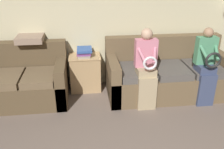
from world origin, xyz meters
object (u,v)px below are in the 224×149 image
couch_main (167,75)px  book_stack (84,52)px  couch_side (25,82)px  child_right_seated (206,64)px  side_shelf (85,72)px  child_left_seated (146,66)px  throw_pillow (30,38)px

couch_main → book_stack: size_ratio=6.69×
book_stack → couch_side: bearing=-166.0°
couch_side → book_stack: bearing=14.0°
child_right_seated → book_stack: child_right_seated is taller
couch_main → side_shelf: 1.45m
couch_side → book_stack: size_ratio=4.41×
child_left_seated → book_stack: bearing=144.2°
couch_side → child_left_seated: 2.02m
throw_pillow → couch_main: bearing=-8.4°
book_stack → side_shelf: bearing=30.7°
child_right_seated → side_shelf: bearing=160.2°
child_left_seated → side_shelf: 1.21m
couch_main → throw_pillow: throw_pillow is taller
couch_main → child_left_seated: size_ratio=1.67×
child_left_seated → side_shelf: child_left_seated is taller
child_left_seated → book_stack: child_left_seated is taller
couch_main → side_shelf: (-1.42, 0.28, -0.00)m
couch_side → book_stack: couch_side is taller
side_shelf → book_stack: bearing=-149.3°
side_shelf → book_stack: size_ratio=2.07×
child_left_seated → child_right_seated: size_ratio=1.02×
side_shelf → child_left_seated: bearing=-36.0°
side_shelf → child_right_seated: bearing=-19.8°
child_right_seated → side_shelf: 2.05m
couch_side → throw_pillow: (0.11, 0.31, 0.65)m
couch_main → couch_side: size_ratio=1.52×
couch_main → side_shelf: size_ratio=3.24×
couch_main → book_stack: 1.50m
child_left_seated → throw_pillow: 1.99m
book_stack → throw_pillow: size_ratio=0.72×
book_stack → couch_main: bearing=-11.1°
child_right_seated → book_stack: (-1.91, 0.68, 0.05)m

